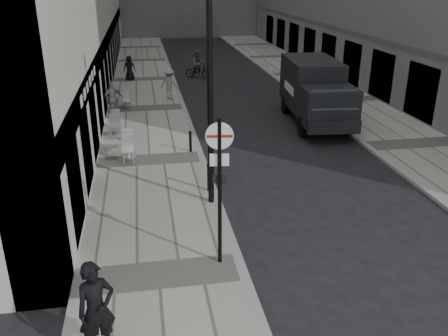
# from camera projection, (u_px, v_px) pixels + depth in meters

# --- Properties ---
(sidewalk) EXTENTS (4.00, 60.00, 0.12)m
(sidewalk) POSITION_uv_depth(u_px,v_px,m) (146.00, 109.00, 25.24)
(sidewalk) COLOR #A8A298
(sidewalk) RESTS_ON ground
(far_sidewalk) EXTENTS (4.00, 60.00, 0.12)m
(far_sidewalk) POSITION_uv_depth(u_px,v_px,m) (341.00, 100.00, 26.98)
(far_sidewalk) COLOR #A8A298
(far_sidewalk) RESTS_ON ground
(walking_man) EXTENTS (0.84, 0.71, 1.94)m
(walking_man) POSITION_uv_depth(u_px,v_px,m) (96.00, 310.00, 8.62)
(walking_man) COLOR black
(walking_man) RESTS_ON sidewalk
(sign_post) EXTENTS (0.64, 0.14, 3.71)m
(sign_post) POSITION_uv_depth(u_px,v_px,m) (220.00, 174.00, 10.89)
(sign_post) COLOR black
(sign_post) RESTS_ON sidewalk
(lamppost) EXTENTS (0.31, 0.31, 6.88)m
(lamppost) POSITION_uv_depth(u_px,v_px,m) (210.00, 80.00, 13.44)
(lamppost) COLOR black
(lamppost) RESTS_ON sidewalk
(bollard_near) EXTENTS (0.11, 0.11, 0.80)m
(bollard_near) POSITION_uv_depth(u_px,v_px,m) (190.00, 142.00, 18.92)
(bollard_near) COLOR black
(bollard_near) RESTS_ON sidewalk
(bollard_far) EXTENTS (0.12, 0.12, 0.91)m
(bollard_far) POSITION_uv_depth(u_px,v_px,m) (209.00, 178.00, 15.48)
(bollard_far) COLOR black
(bollard_far) RESTS_ON sidewalk
(panel_van) EXTENTS (2.86, 6.38, 2.92)m
(panel_van) POSITION_uv_depth(u_px,v_px,m) (315.00, 89.00, 22.62)
(panel_van) COLOR black
(panel_van) RESTS_ON ground
(cyclist) EXTENTS (1.83, 1.09, 1.87)m
(cyclist) POSITION_uv_depth(u_px,v_px,m) (198.00, 67.00, 32.86)
(cyclist) COLOR black
(cyclist) RESTS_ON ground
(pedestrian_a) EXTENTS (1.16, 0.85, 1.83)m
(pedestrian_a) POSITION_uv_depth(u_px,v_px,m) (113.00, 99.00, 23.24)
(pedestrian_a) COLOR slate
(pedestrian_a) RESTS_ON sidewalk
(pedestrian_b) EXTENTS (1.29, 1.15, 1.74)m
(pedestrian_b) POSITION_uv_depth(u_px,v_px,m) (169.00, 84.00, 26.73)
(pedestrian_b) COLOR #99938D
(pedestrian_b) RESTS_ON sidewalk
(pedestrian_c) EXTENTS (0.81, 0.55, 1.61)m
(pedestrian_c) POSITION_uv_depth(u_px,v_px,m) (129.00, 68.00, 31.54)
(pedestrian_c) COLOR black
(pedestrian_c) RESTS_ON sidewalk
(cafe_table_near) EXTENTS (0.79, 1.78, 1.02)m
(cafe_table_near) POSITION_uv_depth(u_px,v_px,m) (128.00, 145.00, 18.29)
(cafe_table_near) COLOR silver
(cafe_table_near) RESTS_ON sidewalk
(cafe_table_mid) EXTENTS (0.76, 1.72, 0.98)m
(cafe_table_mid) POSITION_uv_depth(u_px,v_px,m) (115.00, 123.00, 21.04)
(cafe_table_mid) COLOR #A7A7A9
(cafe_table_mid) RESTS_ON sidewalk
(cafe_table_far) EXTENTS (0.64, 1.45, 0.83)m
(cafe_table_far) POSITION_uv_depth(u_px,v_px,m) (126.00, 98.00, 25.44)
(cafe_table_far) COLOR silver
(cafe_table_far) RESTS_ON sidewalk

